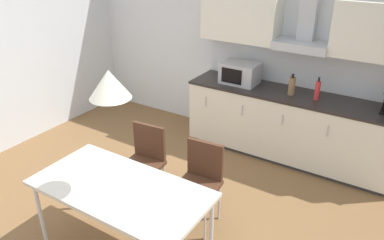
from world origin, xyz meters
TOP-DOWN VIEW (x-y plane):
  - ground_plane at (0.00, 0.00)m, footprint 7.31×7.26m
  - wall_back at (0.00, 2.47)m, footprint 5.85×0.10m
  - kitchen_counter at (0.90, 2.11)m, footprint 2.71×0.65m
  - backsplash_tile at (0.90, 2.41)m, footprint 2.69×0.02m
  - upper_wall_cabinets at (0.90, 2.25)m, footprint 2.69×0.40m
  - microwave at (0.16, 2.11)m, footprint 0.48×0.35m
  - bottle_brown at (0.88, 2.07)m, footprint 0.08×0.08m
  - bottle_red at (1.19, 2.07)m, footprint 0.06×0.06m
  - dining_table at (0.23, -0.37)m, footprint 1.55×0.78m
  - chair_far_right at (0.57, 0.40)m, footprint 0.43×0.43m
  - chair_far_left at (-0.12, 0.40)m, footprint 0.43×0.43m
  - pendant_lamp at (0.23, -0.37)m, footprint 0.32×0.32m

SIDE VIEW (x-z plane):
  - ground_plane at x=0.00m, z-range -0.02..0.00m
  - kitchen_counter at x=0.90m, z-range 0.00..0.90m
  - chair_far_right at x=0.57m, z-range 0.10..0.97m
  - chair_far_left at x=-0.12m, z-range 0.10..0.97m
  - dining_table at x=0.23m, z-range 0.32..1.07m
  - bottle_brown at x=0.88m, z-range 0.88..1.14m
  - bottle_red at x=1.19m, z-range 0.87..1.16m
  - microwave at x=0.16m, z-range 0.89..1.17m
  - backsplash_tile at x=0.90m, z-range 0.89..1.37m
  - wall_back at x=0.00m, z-range 0.00..2.65m
  - pendant_lamp at x=0.23m, z-range 1.56..1.78m
  - upper_wall_cabinets at x=0.90m, z-range 1.42..2.04m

